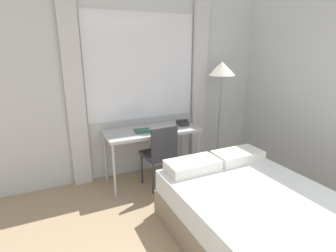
# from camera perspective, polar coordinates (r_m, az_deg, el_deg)

# --- Properties ---
(wall_back_with_window) EXTENTS (4.83, 0.13, 2.70)m
(wall_back_with_window) POSITION_cam_1_polar(r_m,az_deg,el_deg) (3.94, -5.00, 9.02)
(wall_back_with_window) COLOR silver
(wall_back_with_window) RESTS_ON ground_plane
(desk) EXTENTS (1.33, 0.58, 0.76)m
(desk) POSITION_cam_1_polar(r_m,az_deg,el_deg) (3.73, -3.53, -1.66)
(desk) COLOR #B2B2B7
(desk) RESTS_ON ground_plane
(desk_chair) EXTENTS (0.44, 0.44, 0.90)m
(desk_chair) POSITION_cam_1_polar(r_m,az_deg,el_deg) (3.55, -1.69, -5.66)
(desk_chair) COLOR #333338
(desk_chair) RESTS_ON ground_plane
(bed) EXTENTS (1.40, 2.00, 0.67)m
(bed) POSITION_cam_1_polar(r_m,az_deg,el_deg) (2.77, 19.96, -19.32)
(bed) COLOR gray
(bed) RESTS_ON ground_plane
(standing_lamp) EXTENTS (0.42, 0.42, 1.68)m
(standing_lamp) POSITION_cam_1_polar(r_m,az_deg,el_deg) (4.14, 11.57, 10.57)
(standing_lamp) COLOR #4C4C51
(standing_lamp) RESTS_ON ground_plane
(telephone) EXTENTS (0.16, 0.16, 0.08)m
(telephone) POSITION_cam_1_polar(r_m,az_deg,el_deg) (3.92, 3.19, 0.73)
(telephone) COLOR #2D2D2D
(telephone) RESTS_ON desk
(book) EXTENTS (0.23, 0.21, 0.02)m
(book) POSITION_cam_1_polar(r_m,az_deg,el_deg) (3.63, -5.57, -1.01)
(book) COLOR #33664C
(book) RESTS_ON desk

